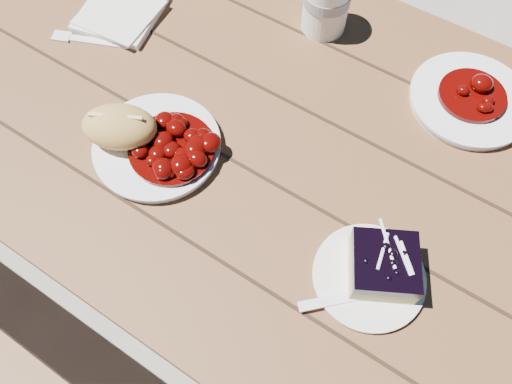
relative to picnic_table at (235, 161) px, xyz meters
The scene contains 13 objects.
ground 0.59m from the picnic_table, 90.00° to the left, with size 60.00×60.00×0.00m, color gray.
picnic_table is the anchor object (origin of this frame).
main_plate 0.22m from the picnic_table, 115.70° to the right, with size 0.21×0.21×0.02m, color white.
goulash_stew 0.24m from the picnic_table, 104.76° to the right, with size 0.15×0.15×0.04m, color #4E0402, non-canonical shape.
bread_roll 0.28m from the picnic_table, 127.96° to the right, with size 0.13×0.08×0.07m, color tan.
dessert_plate 0.41m from the picnic_table, 22.13° to the right, with size 0.16×0.16×0.01m, color white.
blueberry_cake 0.43m from the picnic_table, 19.44° to the right, with size 0.13×0.13×0.05m.
fork_dessert 0.42m from the picnic_table, 30.98° to the right, with size 0.03×0.16×0.01m, color white, non-canonical shape.
coffee_cup 0.35m from the picnic_table, 83.54° to the left, with size 0.09×0.09×0.11m, color white.
napkin_stack 0.38m from the picnic_table, 166.11° to the left, with size 0.15×0.15×0.01m, color white.
fork_table 0.36m from the picnic_table, behind, with size 0.03×0.16×0.01m, color white, non-canonical shape.
second_plate 0.46m from the picnic_table, 36.31° to the left, with size 0.21×0.21×0.02m, color white.
second_stew 0.47m from the picnic_table, 36.31° to the left, with size 0.12×0.12×0.04m, color #4E0402, non-canonical shape.
Camera 1 is at (0.33, -0.43, 1.48)m, focal length 35.00 mm.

